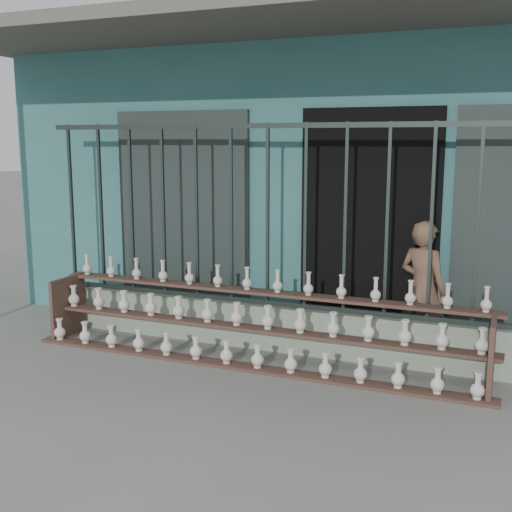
% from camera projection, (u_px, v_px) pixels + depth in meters
% --- Properties ---
extents(ground, '(60.00, 60.00, 0.00)m').
position_uv_depth(ground, '(211.00, 394.00, 5.35)').
color(ground, slate).
extents(workshop_building, '(7.40, 6.60, 3.21)m').
position_uv_depth(workshop_building, '(344.00, 174.00, 8.91)').
color(workshop_building, '#346D6F').
rests_on(workshop_building, ground).
extents(parapet_wall, '(5.00, 0.20, 0.45)m').
position_uv_depth(parapet_wall, '(267.00, 326.00, 6.49)').
color(parapet_wall, '#92A58D').
rests_on(parapet_wall, ground).
extents(security_fence, '(5.00, 0.04, 1.80)m').
position_uv_depth(security_fence, '(268.00, 216.00, 6.29)').
color(security_fence, '#283330').
rests_on(security_fence, parapet_wall).
extents(shelf_rack, '(4.50, 0.68, 0.85)m').
position_uv_depth(shelf_rack, '(252.00, 324.00, 6.09)').
color(shelf_rack, brown).
rests_on(shelf_rack, ground).
extents(elderly_woman, '(0.58, 0.50, 1.34)m').
position_uv_depth(elderly_woman, '(423.00, 290.00, 6.14)').
color(elderly_woman, brown).
rests_on(elderly_woman, ground).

